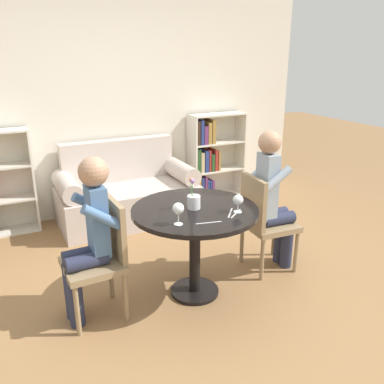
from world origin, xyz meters
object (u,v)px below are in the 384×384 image
chair_left (102,254)px  person_right (273,199)px  bookshelf_right (209,157)px  wine_glass_left (178,209)px  wine_glass_right (238,200)px  flower_vase (194,200)px  person_left (88,235)px  couch (127,195)px  chair_right (263,219)px

chair_left → person_right: 1.56m
bookshelf_right → wine_glass_left: size_ratio=7.04×
bookshelf_right → wine_glass_left: bearing=-123.8°
wine_glass_right → flower_vase: bearing=140.3°
wine_glass_right → flower_vase: flower_vase is taller
bookshelf_right → person_left: person_left is taller
chair_left → couch: bearing=154.8°
wine_glass_left → flower_vase: bearing=44.0°
person_left → wine_glass_right: (1.08, -0.28, 0.18)m
chair_right → person_left: 1.56m
couch → person_right: size_ratio=1.22×
person_left → person_right: (1.64, 0.00, 0.01)m
couch → person_right: 1.92m
bookshelf_right → wine_glass_right: bookshelf_right is taller
chair_right → wine_glass_left: bearing=111.3°
couch → bookshelf_right: bookshelf_right is taller
chair_right → flower_vase: 0.82m
couch → wine_glass_right: (0.26, -1.98, 0.54)m
couch → person_right: person_right is taller
flower_vase → chair_left: bearing=174.6°
couch → chair_left: 1.85m
flower_vase → person_right: bearing=4.7°
couch → person_right: bearing=-64.1°
bookshelf_right → wine_glass_left: (-1.50, -2.25, 0.31)m
bookshelf_right → wine_glass_right: (-1.00, -2.24, 0.29)m
chair_left → person_right: person_right is taller
couch → flower_vase: size_ratio=6.27×
person_left → person_right: person_right is taller
couch → bookshelf_right: size_ratio=1.38×
chair_left → chair_right: size_ratio=1.00×
person_right → flower_vase: person_right is taller
bookshelf_right → person_right: (-0.44, -1.95, 0.12)m
chair_right → flower_vase: bearing=100.0°
couch → wine_glass_right: couch is taller
chair_right → flower_vase: (-0.74, -0.08, 0.33)m
chair_right → wine_glass_left: wine_glass_left is taller
chair_left → wine_glass_left: size_ratio=5.54×
chair_right → person_right: size_ratio=0.70×
person_right → wine_glass_right: bearing=121.0°
person_right → chair_right: bearing=87.3°
bookshelf_right → person_left: bearing=-136.7°
bookshelf_right → flower_vase: size_ratio=4.55×
wine_glass_left → flower_vase: 0.33m
chair_left → bookshelf_right: bearing=132.6°
bookshelf_right → chair_right: 2.02m
person_right → flower_vase: bearing=98.6°
chair_left → flower_vase: 0.80m
couch → person_left: 1.92m
bookshelf_right → flower_vase: 2.40m
chair_left → flower_vase: size_ratio=3.58×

